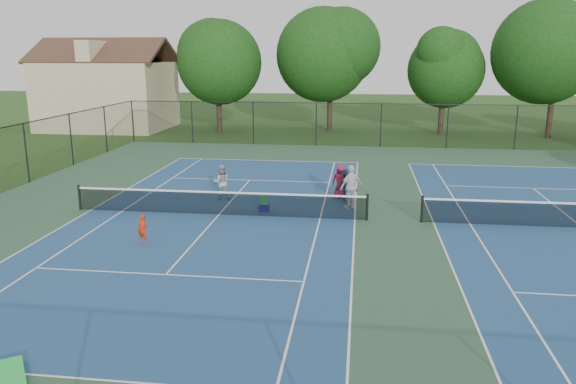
# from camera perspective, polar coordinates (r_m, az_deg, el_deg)

# --- Properties ---
(ground) EXTENTS (140.00, 140.00, 0.00)m
(ground) POSITION_cam_1_polar(r_m,az_deg,el_deg) (22.32, 10.69, -2.95)
(ground) COLOR #234716
(ground) RESTS_ON ground
(court_pad) EXTENTS (36.00, 36.00, 0.01)m
(court_pad) POSITION_cam_1_polar(r_m,az_deg,el_deg) (22.32, 10.70, -2.94)
(court_pad) COLOR #30553A
(court_pad) RESTS_ON ground
(tennis_court_left) EXTENTS (12.00, 23.83, 1.07)m
(tennis_court_left) POSITION_cam_1_polar(r_m,az_deg,el_deg) (22.94, -7.03, -2.09)
(tennis_court_left) COLOR navy
(tennis_court_left) RESTS_ON ground
(perimeter_fence) EXTENTS (36.08, 36.08, 3.02)m
(perimeter_fence) POSITION_cam_1_polar(r_m,az_deg,el_deg) (21.92, 10.88, 1.07)
(perimeter_fence) COLOR black
(perimeter_fence) RESTS_ON ground
(tree_back_a) EXTENTS (6.80, 6.80, 9.15)m
(tree_back_a) POSITION_cam_1_polar(r_m,az_deg,el_deg) (46.80, -7.17, 13.42)
(tree_back_a) COLOR #2D2116
(tree_back_a) RESTS_ON ground
(tree_back_b) EXTENTS (7.60, 7.60, 10.03)m
(tree_back_b) POSITION_cam_1_polar(r_m,az_deg,el_deg) (47.41, 4.37, 14.17)
(tree_back_b) COLOR #2D2116
(tree_back_b) RESTS_ON ground
(tree_back_c) EXTENTS (6.00, 6.00, 8.40)m
(tree_back_c) POSITION_cam_1_polar(r_m,az_deg,el_deg) (46.79, 15.61, 12.34)
(tree_back_c) COLOR #2D2116
(tree_back_c) RESTS_ON ground
(tree_back_d) EXTENTS (7.80, 7.80, 10.37)m
(tree_back_d) POSITION_cam_1_polar(r_m,az_deg,el_deg) (47.58, 25.72, 13.15)
(tree_back_d) COLOR #2D2116
(tree_back_d) RESTS_ON ground
(clapboard_house) EXTENTS (10.80, 8.10, 7.65)m
(clapboard_house) POSITION_cam_1_polar(r_m,az_deg,el_deg) (51.23, -17.83, 9.61)
(clapboard_house) COLOR tan
(clapboard_house) RESTS_ON ground
(child_player) EXTENTS (0.42, 0.33, 1.02)m
(child_player) POSITION_cam_1_polar(r_m,az_deg,el_deg) (19.95, -14.55, -3.68)
(child_player) COLOR red
(child_player) RESTS_ON ground
(instructor) EXTENTS (0.90, 0.79, 1.58)m
(instructor) POSITION_cam_1_polar(r_m,az_deg,el_deg) (25.19, -6.77, 1.00)
(instructor) COLOR #9D9D9F
(instructor) RESTS_ON ground
(bystander_a) EXTENTS (1.13, 1.03, 1.86)m
(bystander_a) POSITION_cam_1_polar(r_m,az_deg,el_deg) (23.67, 6.44, 0.51)
(bystander_a) COLOR silver
(bystander_a) RESTS_ON ground
(bystander_b) EXTENTS (1.02, 0.68, 1.47)m
(bystander_b) POSITION_cam_1_polar(r_m,az_deg,el_deg) (24.71, 5.98, 0.64)
(bystander_b) COLOR #161C31
(bystander_b) RESTS_ON ground
(bystander_c) EXTENTS (0.84, 0.64, 1.55)m
(bystander_c) POSITION_cam_1_polar(r_m,az_deg,el_deg) (25.39, 5.32, 1.10)
(bystander_c) COLOR maroon
(bystander_c) RESTS_ON ground
(ball_crate) EXTENTS (0.42, 0.31, 0.33)m
(ball_crate) POSITION_cam_1_polar(r_m,az_deg,el_deg) (23.24, -2.45, -1.61)
(ball_crate) COLOR navy
(ball_crate) RESTS_ON ground
(ball_hopper) EXTENTS (0.38, 0.33, 0.39)m
(ball_hopper) POSITION_cam_1_polar(r_m,az_deg,el_deg) (23.15, -2.46, -0.76)
(ball_hopper) COLOR green
(ball_hopper) RESTS_ON ball_crate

